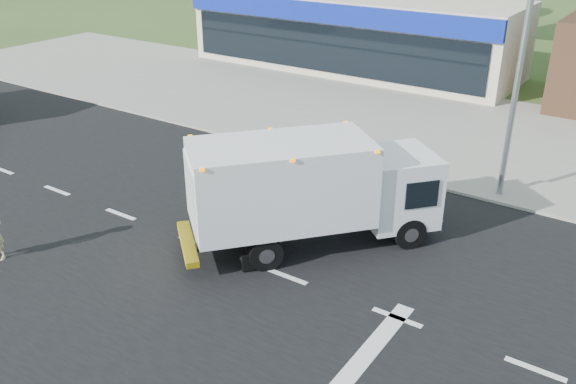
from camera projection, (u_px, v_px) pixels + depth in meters
name	position (u px, v px, depth m)	size (l,w,h in m)	color
ground	(287.00, 277.00, 15.18)	(120.00, 120.00, 0.00)	#385123
road_asphalt	(287.00, 277.00, 15.18)	(60.00, 14.00, 0.02)	black
sidewalk	(418.00, 168.00, 21.30)	(60.00, 2.40, 0.12)	gray
parking_apron	(473.00, 125.00, 25.67)	(60.00, 9.00, 0.02)	gray
lane_markings	(303.00, 323.00, 13.48)	(55.20, 7.00, 0.01)	silver
ems_box_truck	(309.00, 186.00, 15.90)	(6.07, 6.55, 3.04)	black
retail_strip_mall	(354.00, 32.00, 33.81)	(18.00, 6.20, 4.00)	#BEB59D
traffic_signal_pole	(501.00, 38.00, 17.58)	(3.51, 0.25, 8.00)	gray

